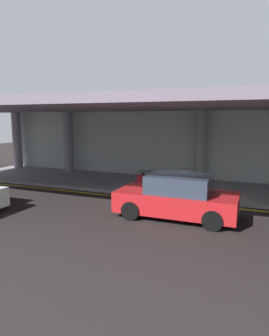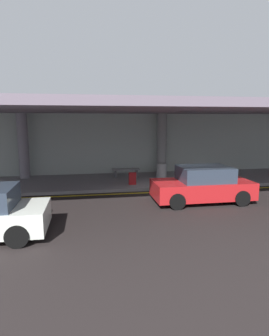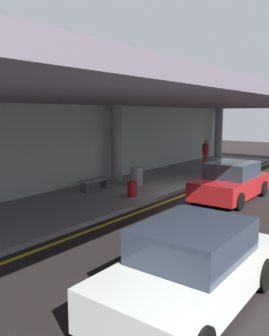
{
  "view_description": "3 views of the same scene",
  "coord_description": "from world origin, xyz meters",
  "views": [
    {
      "loc": [
        2.7,
        -11.14,
        3.4
      ],
      "look_at": [
        -2.42,
        1.52,
        1.17
      ],
      "focal_mm": 32.51,
      "sensor_mm": 36.0,
      "label": 1
    },
    {
      "loc": [
        -4.49,
        -12.11,
        3.4
      ],
      "look_at": [
        -2.19,
        1.51,
        1.07
      ],
      "focal_mm": 30.3,
      "sensor_mm": 36.0,
      "label": 2
    },
    {
      "loc": [
        -12.98,
        -6.33,
        3.4
      ],
      "look_at": [
        -2.18,
        1.82,
        1.29
      ],
      "focal_mm": 37.4,
      "sensor_mm": 36.0,
      "label": 3
    }
  ],
  "objects": [
    {
      "name": "bench_metal",
      "position": [
        -2.29,
        3.88,
        0.5
      ],
      "size": [
        1.6,
        0.5,
        0.48
      ],
      "color": "slate",
      "rests_on": "sidewalk"
    },
    {
      "name": "car_red",
      "position": [
        0.25,
        -1.16,
        0.71
      ],
      "size": [
        4.1,
        1.92,
        1.5
      ],
      "rotation": [
        0.0,
        0.0,
        3.18
      ],
      "color": "red",
      "rests_on": "ground"
    },
    {
      "name": "ceiling_overhang",
      "position": [
        0.0,
        2.6,
        3.95
      ],
      "size": [
        28.0,
        13.2,
        0.3
      ],
      "primitive_type": "cube",
      "color": "slate",
      "rests_on": "support_column_far_left"
    },
    {
      "name": "trash_bin_steel",
      "position": [
        -0.39,
        3.05,
        0.57
      ],
      "size": [
        0.56,
        0.56,
        0.85
      ],
      "primitive_type": "cylinder",
      "color": "gray",
      "rests_on": "sidewalk"
    },
    {
      "name": "lane_stripe_yellow",
      "position": [
        0.0,
        0.67,
        0.0
      ],
      "size": [
        26.0,
        0.14,
        0.01
      ],
      "primitive_type": "cube",
      "color": "yellow",
      "rests_on": "ground"
    },
    {
      "name": "support_column_left_mid",
      "position": [
        -8.0,
        4.56,
        1.97
      ],
      "size": [
        0.57,
        0.57,
        3.65
      ],
      "primitive_type": "cylinder",
      "color": "gray",
      "rests_on": "sidewalk"
    },
    {
      "name": "sidewalk",
      "position": [
        0.0,
        3.1,
        0.07
      ],
      "size": [
        26.0,
        4.2,
        0.15
      ],
      "primitive_type": "cube",
      "color": "gray",
      "rests_on": "ground"
    },
    {
      "name": "ground_plane",
      "position": [
        0.0,
        0.0,
        0.0
      ],
      "size": [
        60.0,
        60.0,
        0.0
      ],
      "primitive_type": "plane",
      "color": "black"
    },
    {
      "name": "terminal_back_wall",
      "position": [
        0.0,
        5.35,
        1.9
      ],
      "size": [
        26.0,
        0.3,
        3.8
      ],
      "primitive_type": "cube",
      "color": "#A9B5AE",
      "rests_on": "ground"
    },
    {
      "name": "support_column_center",
      "position": [
        0.0,
        4.56,
        1.97
      ],
      "size": [
        0.57,
        0.57,
        3.65
      ],
      "primitive_type": "cylinder",
      "color": "gray",
      "rests_on": "sidewalk"
    },
    {
      "name": "suitcase_upright_primary",
      "position": [
        -2.23,
        1.9,
        0.46
      ],
      "size": [
        0.36,
        0.22,
        0.9
      ],
      "rotation": [
        0.0,
        0.0,
        0.43
      ],
      "color": "#A2181C",
      "rests_on": "sidewalk"
    }
  ]
}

